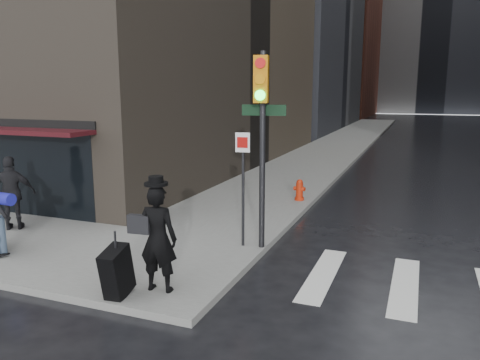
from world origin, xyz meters
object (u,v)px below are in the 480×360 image
Objects in this scene: man_overcoat at (150,244)px; man_greycoat at (12,193)px; fire_hydrant at (299,191)px; traffic_light at (260,124)px.

man_overcoat reaches higher than man_greycoat.
man_overcoat is at bearing -95.27° from fire_hydrant.
man_overcoat is 5.80m from man_greycoat.
man_overcoat is at bearing 125.49° from man_greycoat.
traffic_light is (1.05, 2.95, 1.95)m from man_overcoat.
fire_hydrant is at bearing -169.96° from man_greycoat.
traffic_light reaches higher than man_overcoat.
man_greycoat is 2.74× the size of fire_hydrant.
man_overcoat reaches higher than fire_hydrant.
man_greycoat is (-5.42, 2.06, 0.06)m from man_overcoat.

